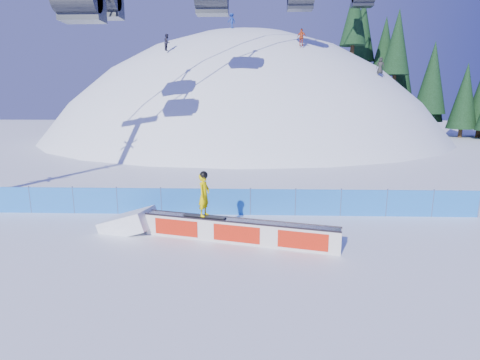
{
  "coord_description": "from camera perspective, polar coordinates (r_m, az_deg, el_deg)",
  "views": [
    {
      "loc": [
        1.07,
        -11.56,
        5.1
      ],
      "look_at": [
        0.56,
        3.72,
        1.77
      ],
      "focal_mm": 28.0,
      "sensor_mm": 36.0,
      "label": 1
    }
  ],
  "objects": [
    {
      "name": "distant_skiers",
      "position": [
        42.88,
        3.06,
        20.76
      ],
      "size": [
        22.7,
        8.2,
        7.31
      ],
      "color": "black",
      "rests_on": "ground"
    },
    {
      "name": "rail_box",
      "position": [
        13.62,
        -0.27,
        -7.8
      ],
      "size": [
        7.11,
        2.29,
        0.87
      ],
      "rotation": [
        0.0,
        0.0,
        -0.25
      ],
      "color": "silver",
      "rests_on": "ground"
    },
    {
      "name": "snow_ramp",
      "position": [
        15.58,
        -16.51,
        -7.35
      ],
      "size": [
        2.37,
        1.8,
        1.32
      ],
      "primitive_type": null,
      "rotation": [
        0.0,
        -0.31,
        -0.25
      ],
      "color": "white",
      "rests_on": "ground"
    },
    {
      "name": "treeline",
      "position": [
        58.2,
        26.63,
        15.12
      ],
      "size": [
        26.15,
        11.29,
        21.89
      ],
      "color": "#312113",
      "rests_on": "ground"
    },
    {
      "name": "ground",
      "position": [
        12.68,
        -3.17,
        -11.46
      ],
      "size": [
        160.0,
        160.0,
        0.0
      ],
      "primitive_type": "plane",
      "color": "white",
      "rests_on": "ground"
    },
    {
      "name": "snow_hill",
      "position": [
        58.34,
        0.69,
        -11.04
      ],
      "size": [
        64.0,
        64.0,
        64.0
      ],
      "color": "white",
      "rests_on": "ground"
    },
    {
      "name": "snowboarder",
      "position": [
        13.65,
        -5.5,
        -2.2
      ],
      "size": [
        1.65,
        0.69,
        1.7
      ],
      "rotation": [
        0.0,
        0.0,
        1.24
      ],
      "color": "black",
      "rests_on": "rail_box"
    },
    {
      "name": "safety_fence",
      "position": [
        16.71,
        -1.85,
        -3.34
      ],
      "size": [
        22.05,
        0.05,
        1.3
      ],
      "color": "blue",
      "rests_on": "ground"
    }
  ]
}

